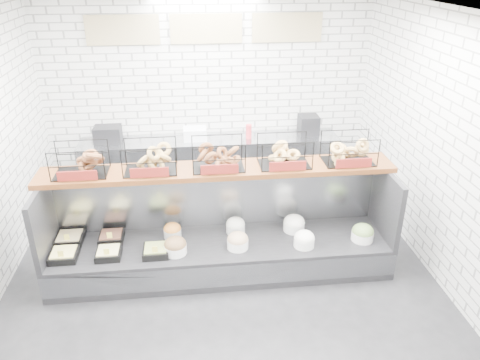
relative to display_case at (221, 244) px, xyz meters
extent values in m
plane|color=black|center=(0.01, -0.34, -0.33)|extent=(5.50, 5.50, 0.00)
cube|color=silver|center=(0.01, 2.41, 1.17)|extent=(5.00, 0.02, 3.00)
cube|color=silver|center=(2.51, -0.34, 1.17)|extent=(0.02, 5.50, 3.00)
cube|color=white|center=(0.01, -0.34, 2.67)|extent=(5.00, 5.50, 0.02)
cube|color=#C4B588|center=(-1.19, 2.38, 2.17)|extent=(1.05, 0.03, 0.42)
cube|color=#C4B588|center=(0.01, 2.38, 2.17)|extent=(1.05, 0.03, 0.42)
cube|color=#C4B588|center=(1.21, 2.38, 2.17)|extent=(1.05, 0.03, 0.42)
cube|color=black|center=(0.01, -0.04, -0.13)|extent=(4.00, 0.90, 0.40)
cube|color=#93969B|center=(0.01, -0.48, -0.11)|extent=(4.00, 0.03, 0.28)
cube|color=#93969B|center=(0.01, 0.37, 0.47)|extent=(4.00, 0.08, 0.80)
cube|color=black|center=(-1.96, -0.04, 0.47)|extent=(0.06, 0.90, 0.80)
cube|color=black|center=(1.98, -0.04, 0.47)|extent=(0.06, 0.90, 0.80)
cube|color=black|center=(-1.77, -0.20, 0.11)|extent=(0.30, 0.30, 0.08)
cube|color=#ECDD78|center=(-1.77, -0.20, 0.15)|extent=(0.26, 0.26, 0.04)
cube|color=#FFEC58|center=(-1.77, -0.30, 0.20)|extent=(0.06, 0.01, 0.08)
cube|color=black|center=(-1.78, 0.14, 0.11)|extent=(0.31, 0.31, 0.08)
cube|color=tan|center=(-1.78, 0.14, 0.15)|extent=(0.26, 0.26, 0.04)
cube|color=#FFEC58|center=(-1.78, 0.03, 0.20)|extent=(0.06, 0.01, 0.08)
cube|color=black|center=(-1.28, -0.22, 0.11)|extent=(0.27, 0.27, 0.08)
cube|color=#D6C984|center=(-1.28, -0.22, 0.15)|extent=(0.23, 0.23, 0.04)
cube|color=#FFEC58|center=(-1.28, -0.31, 0.20)|extent=(0.06, 0.01, 0.08)
cube|color=black|center=(-1.29, 0.12, 0.11)|extent=(0.28, 0.28, 0.08)
cube|color=brown|center=(-1.29, 0.12, 0.15)|extent=(0.24, 0.24, 0.04)
cube|color=#FFEC58|center=(-1.29, 0.02, 0.20)|extent=(0.06, 0.01, 0.08)
cube|color=black|center=(-0.75, -0.23, 0.11)|extent=(0.29, 0.29, 0.08)
cube|color=#85934B|center=(-0.75, -0.23, 0.15)|extent=(0.25, 0.25, 0.04)
cube|color=#FFEC58|center=(-0.75, -0.33, 0.20)|extent=(0.06, 0.01, 0.08)
cylinder|color=white|center=(-0.53, -0.23, 0.13)|extent=(0.26, 0.26, 0.11)
ellipsoid|color=brown|center=(-0.53, -0.23, 0.19)|extent=(0.25, 0.25, 0.18)
cylinder|color=white|center=(-0.57, 0.11, 0.13)|extent=(0.21, 0.21, 0.11)
ellipsoid|color=orange|center=(-0.57, 0.11, 0.19)|extent=(0.21, 0.21, 0.14)
cylinder|color=white|center=(0.19, -0.20, 0.13)|extent=(0.25, 0.25, 0.11)
ellipsoid|color=tan|center=(0.19, -0.20, 0.19)|extent=(0.24, 0.24, 0.17)
cylinder|color=white|center=(0.20, 0.14, 0.13)|extent=(0.23, 0.23, 0.11)
ellipsoid|color=white|center=(0.20, 0.14, 0.19)|extent=(0.23, 0.23, 0.16)
cylinder|color=white|center=(0.96, -0.25, 0.13)|extent=(0.24, 0.24, 0.11)
ellipsoid|color=white|center=(0.96, -0.25, 0.19)|extent=(0.24, 0.24, 0.17)
cylinder|color=white|center=(0.92, 0.11, 0.13)|extent=(0.26, 0.26, 0.11)
ellipsoid|color=white|center=(0.92, 0.11, 0.19)|extent=(0.26, 0.26, 0.18)
cylinder|color=white|center=(1.68, -0.20, 0.13)|extent=(0.26, 0.26, 0.11)
ellipsoid|color=olive|center=(1.68, -0.20, 0.19)|extent=(0.26, 0.26, 0.18)
cube|color=#49240F|center=(0.01, 0.18, 0.90)|extent=(4.10, 0.50, 0.06)
cube|color=black|center=(-1.53, 0.18, 1.10)|extent=(0.60, 0.38, 0.34)
cube|color=maroon|center=(-1.53, -0.02, 1.00)|extent=(0.42, 0.02, 0.11)
cube|color=black|center=(-0.76, 0.18, 1.10)|extent=(0.60, 0.38, 0.34)
cube|color=maroon|center=(-0.76, -0.02, 1.00)|extent=(0.42, 0.02, 0.11)
cube|color=black|center=(0.01, 0.18, 1.10)|extent=(0.60, 0.38, 0.34)
cube|color=maroon|center=(0.01, -0.02, 1.00)|extent=(0.42, 0.02, 0.11)
cube|color=black|center=(0.77, 0.18, 1.10)|extent=(0.60, 0.38, 0.34)
cube|color=maroon|center=(0.77, -0.02, 1.00)|extent=(0.42, 0.02, 0.11)
cube|color=black|center=(1.54, 0.18, 1.10)|extent=(0.60, 0.38, 0.34)
cube|color=maroon|center=(1.54, -0.02, 1.00)|extent=(0.42, 0.02, 0.11)
cube|color=#93969B|center=(0.01, 2.09, 0.12)|extent=(4.00, 0.60, 0.90)
cube|color=black|center=(-1.55, 2.13, 0.69)|extent=(0.40, 0.30, 0.24)
cube|color=silver|center=(-0.23, 2.09, 0.66)|extent=(0.35, 0.28, 0.18)
cylinder|color=#CE333D|center=(0.60, 2.04, 0.68)|extent=(0.09, 0.09, 0.22)
cube|color=black|center=(1.56, 2.13, 0.72)|extent=(0.30, 0.30, 0.30)
camera|label=1|loc=(-0.29, -4.73, 3.14)|focal=35.00mm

